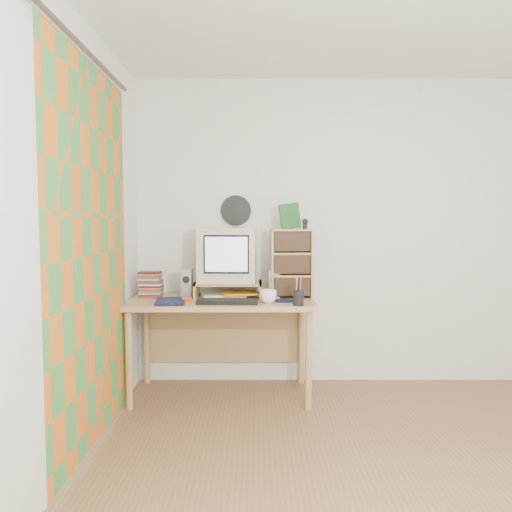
{
  "coord_description": "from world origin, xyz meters",
  "views": [
    {
      "loc": [
        -0.76,
        -2.39,
        1.34
      ],
      "look_at": [
        -0.76,
        1.33,
        1.08
      ],
      "focal_mm": 35.0,
      "sensor_mm": 36.0,
      "label": 1
    }
  ],
  "objects_px": {
    "desk": "(222,315)",
    "cd_rack": "(291,263)",
    "crt_monitor": "(228,254)",
    "dvd_stack": "(151,282)",
    "mug": "(268,296)",
    "diary": "(156,300)",
    "keyboard": "(227,302)"
  },
  "relations": [
    {
      "from": "cd_rack",
      "to": "diary",
      "type": "bearing_deg",
      "value": -166.7
    },
    {
      "from": "crt_monitor",
      "to": "dvd_stack",
      "type": "distance_m",
      "value": 0.64
    },
    {
      "from": "keyboard",
      "to": "cd_rack",
      "type": "height_order",
      "value": "cd_rack"
    },
    {
      "from": "crt_monitor",
      "to": "diary",
      "type": "distance_m",
      "value": 0.68
    },
    {
      "from": "desk",
      "to": "diary",
      "type": "bearing_deg",
      "value": -150.8
    },
    {
      "from": "dvd_stack",
      "to": "desk",
      "type": "bearing_deg",
      "value": -1.78
    },
    {
      "from": "dvd_stack",
      "to": "diary",
      "type": "height_order",
      "value": "dvd_stack"
    },
    {
      "from": "diary",
      "to": "dvd_stack",
      "type": "bearing_deg",
      "value": 102.35
    },
    {
      "from": "dvd_stack",
      "to": "cd_rack",
      "type": "xyz_separation_m",
      "value": [
        1.1,
        -0.01,
        0.15
      ]
    },
    {
      "from": "crt_monitor",
      "to": "keyboard",
      "type": "distance_m",
      "value": 0.49
    },
    {
      "from": "desk",
      "to": "crt_monitor",
      "type": "height_order",
      "value": "crt_monitor"
    },
    {
      "from": "dvd_stack",
      "to": "cd_rack",
      "type": "distance_m",
      "value": 1.11
    },
    {
      "from": "desk",
      "to": "keyboard",
      "type": "height_order",
      "value": "keyboard"
    },
    {
      "from": "dvd_stack",
      "to": "cd_rack",
      "type": "height_order",
      "value": "cd_rack"
    },
    {
      "from": "diary",
      "to": "keyboard",
      "type": "bearing_deg",
      "value": -9.15
    },
    {
      "from": "keyboard",
      "to": "mug",
      "type": "bearing_deg",
      "value": 8.52
    },
    {
      "from": "desk",
      "to": "dvd_stack",
      "type": "xyz_separation_m",
      "value": [
        -0.56,
        0.03,
        0.26
      ]
    },
    {
      "from": "crt_monitor",
      "to": "mug",
      "type": "height_order",
      "value": "crt_monitor"
    },
    {
      "from": "dvd_stack",
      "to": "mug",
      "type": "height_order",
      "value": "dvd_stack"
    },
    {
      "from": "crt_monitor",
      "to": "desk",
      "type": "bearing_deg",
      "value": -113.1
    },
    {
      "from": "mug",
      "to": "diary",
      "type": "relative_size",
      "value": 0.48
    },
    {
      "from": "dvd_stack",
      "to": "mug",
      "type": "bearing_deg",
      "value": -15.81
    },
    {
      "from": "keyboard",
      "to": "mug",
      "type": "relative_size",
      "value": 3.56
    },
    {
      "from": "crt_monitor",
      "to": "mug",
      "type": "xyz_separation_m",
      "value": [
        0.31,
        -0.34,
        -0.28
      ]
    },
    {
      "from": "crt_monitor",
      "to": "dvd_stack",
      "type": "bearing_deg",
      "value": -171.87
    },
    {
      "from": "keyboard",
      "to": "cd_rack",
      "type": "bearing_deg",
      "value": 34.51
    },
    {
      "from": "desk",
      "to": "cd_rack",
      "type": "relative_size",
      "value": 2.63
    },
    {
      "from": "crt_monitor",
      "to": "keyboard",
      "type": "xyz_separation_m",
      "value": [
        0.02,
        -0.37,
        -0.32
      ]
    },
    {
      "from": "dvd_stack",
      "to": "cd_rack",
      "type": "bearing_deg",
      "value": 0.75
    },
    {
      "from": "cd_rack",
      "to": "diary",
      "type": "distance_m",
      "value": 1.07
    },
    {
      "from": "desk",
      "to": "mug",
      "type": "xyz_separation_m",
      "value": [
        0.35,
        -0.25,
        0.18
      ]
    },
    {
      "from": "cd_rack",
      "to": "mug",
      "type": "bearing_deg",
      "value": -126.66
    }
  ]
}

